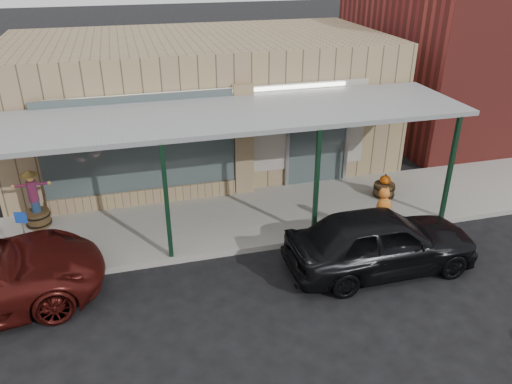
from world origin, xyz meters
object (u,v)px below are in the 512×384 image
object	(u,v)px
handicap_sign	(24,230)
parked_sedan	(381,241)
barrel_scarecrow	(36,207)
barrel_pumpkin	(384,188)

from	to	relation	value
handicap_sign	parked_sedan	distance (m)	8.12
barrel_scarecrow	barrel_pumpkin	xyz separation A→B (m)	(9.58, -0.83, -0.28)
parked_sedan	barrel_scarecrow	bearing A→B (deg)	63.29
parked_sedan	handicap_sign	bearing A→B (deg)	74.43
barrel_scarecrow	barrel_pumpkin	bearing A→B (deg)	16.54
parked_sedan	barrel_pumpkin	bearing A→B (deg)	-29.86
handicap_sign	barrel_scarecrow	bearing A→B (deg)	103.95
barrel_scarecrow	handicap_sign	world-z (taller)	barrel_scarecrow
barrel_scarecrow	handicap_sign	distance (m)	1.78
barrel_pumpkin	handicap_sign	xyz separation A→B (m)	(-9.58, -0.93, 0.59)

